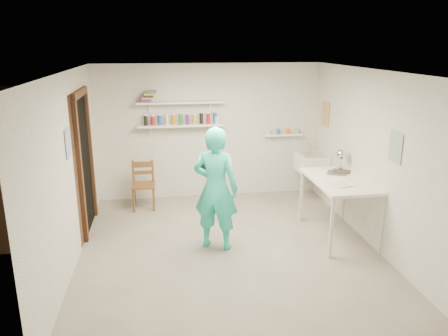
{
  "coord_description": "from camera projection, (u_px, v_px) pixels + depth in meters",
  "views": [
    {
      "loc": [
        -0.86,
        -5.4,
        2.74
      ],
      "look_at": [
        0.0,
        0.4,
        1.05
      ],
      "focal_mm": 35.0,
      "sensor_mm": 36.0,
      "label": 1
    }
  ],
  "objects": [
    {
      "name": "floor",
      "position": [
        228.0,
        250.0,
        6.01
      ],
      "size": [
        4.0,
        4.5,
        0.02
      ],
      "primitive_type": "cube",
      "color": "slate",
      "rests_on": "ground"
    },
    {
      "name": "ceiling",
      "position": [
        229.0,
        70.0,
        5.34
      ],
      "size": [
        4.0,
        4.5,
        0.02
      ],
      "primitive_type": "cube",
      "color": "silver",
      "rests_on": "wall_back"
    },
    {
      "name": "wall_back",
      "position": [
        209.0,
        132.0,
        7.82
      ],
      "size": [
        4.0,
        0.02,
        2.4
      ],
      "primitive_type": "cube",
      "color": "silver",
      "rests_on": "ground"
    },
    {
      "name": "wall_front",
      "position": [
        272.0,
        240.0,
        3.53
      ],
      "size": [
        4.0,
        0.02,
        2.4
      ],
      "primitive_type": "cube",
      "color": "silver",
      "rests_on": "ground"
    },
    {
      "name": "wall_left",
      "position": [
        68.0,
        172.0,
        5.39
      ],
      "size": [
        0.02,
        4.5,
        2.4
      ],
      "primitive_type": "cube",
      "color": "silver",
      "rests_on": "ground"
    },
    {
      "name": "wall_right",
      "position": [
        374.0,
        159.0,
        5.96
      ],
      "size": [
        0.02,
        4.5,
        2.4
      ],
      "primitive_type": "cube",
      "color": "silver",
      "rests_on": "ground"
    },
    {
      "name": "doorway_recess",
      "position": [
        85.0,
        165.0,
        6.45
      ],
      "size": [
        0.02,
        0.9,
        2.0
      ],
      "primitive_type": "cube",
      "color": "black",
      "rests_on": "wall_left"
    },
    {
      "name": "corridor_box",
      "position": [
        34.0,
        163.0,
        6.33
      ],
      "size": [
        1.4,
        1.5,
        2.1
      ],
      "primitive_type": "cube",
      "color": "brown",
      "rests_on": "ground"
    },
    {
      "name": "door_lintel",
      "position": [
        79.0,
        93.0,
        6.16
      ],
      "size": [
        0.06,
        1.05,
        0.1
      ],
      "primitive_type": "cube",
      "color": "brown",
      "rests_on": "wall_left"
    },
    {
      "name": "door_jamb_near",
      "position": [
        80.0,
        174.0,
        5.98
      ],
      "size": [
        0.06,
        0.1,
        2.0
      ],
      "primitive_type": "cube",
      "color": "brown",
      "rests_on": "ground"
    },
    {
      "name": "door_jamb_far",
      "position": [
        91.0,
        156.0,
        6.93
      ],
      "size": [
        0.06,
        0.1,
        2.0
      ],
      "primitive_type": "cube",
      "color": "brown",
      "rests_on": "ground"
    },
    {
      "name": "shelf_lower",
      "position": [
        181.0,
        125.0,
        7.59
      ],
      "size": [
        1.5,
        0.22,
        0.03
      ],
      "primitive_type": "cube",
      "color": "white",
      "rests_on": "wall_back"
    },
    {
      "name": "shelf_upper",
      "position": [
        180.0,
        102.0,
        7.48
      ],
      "size": [
        1.5,
        0.22,
        0.03
      ],
      "primitive_type": "cube",
      "color": "white",
      "rests_on": "wall_back"
    },
    {
      "name": "ledge_shelf",
      "position": [
        283.0,
        135.0,
        7.95
      ],
      "size": [
        0.7,
        0.14,
        0.03
      ],
      "primitive_type": "cube",
      "color": "white",
      "rests_on": "wall_back"
    },
    {
      "name": "poster_left",
      "position": [
        68.0,
        143.0,
        5.35
      ],
      "size": [
        0.01,
        0.28,
        0.36
      ],
      "primitive_type": "cube",
      "color": "#334C7F",
      "rests_on": "wall_left"
    },
    {
      "name": "poster_right_a",
      "position": [
        325.0,
        114.0,
        7.57
      ],
      "size": [
        0.01,
        0.34,
        0.42
      ],
      "primitive_type": "cube",
      "color": "#995933",
      "rests_on": "wall_right"
    },
    {
      "name": "poster_right_b",
      "position": [
        395.0,
        147.0,
        5.35
      ],
      "size": [
        0.01,
        0.3,
        0.38
      ],
      "primitive_type": "cube",
      "color": "#3F724C",
      "rests_on": "wall_right"
    },
    {
      "name": "belfast_sink",
      "position": [
        311.0,
        163.0,
        7.68
      ],
      "size": [
        0.48,
        0.6,
        0.3
      ],
      "primitive_type": "cube",
      "color": "white",
      "rests_on": "wall_right"
    },
    {
      "name": "man",
      "position": [
        216.0,
        189.0,
        5.85
      ],
      "size": [
        0.73,
        0.63,
        1.7
      ],
      "primitive_type": "imported",
      "rotation": [
        0.0,
        0.0,
        2.71
      ],
      "color": "#2AD2BE",
      "rests_on": "ground"
    },
    {
      "name": "wall_clock",
      "position": [
        207.0,
        165.0,
        5.95
      ],
      "size": [
        0.29,
        0.16,
        0.31
      ],
      "primitive_type": "cylinder",
      "rotation": [
        1.57,
        0.0,
        -0.43
      ],
      "color": "beige",
      "rests_on": "man"
    },
    {
      "name": "wooden_chair",
      "position": [
        143.0,
        185.0,
        7.37
      ],
      "size": [
        0.39,
        0.37,
        0.83
      ],
      "primitive_type": "cube",
      "rotation": [
        0.0,
        0.0,
        0.0
      ],
      "color": "brown",
      "rests_on": "ground"
    },
    {
      "name": "work_table",
      "position": [
        339.0,
        208.0,
        6.29
      ],
      "size": [
        0.79,
        1.32,
        0.88
      ],
      "primitive_type": "cube",
      "color": "silver",
      "rests_on": "ground"
    },
    {
      "name": "desk_lamp",
      "position": [
        342.0,
        154.0,
        6.63
      ],
      "size": [
        0.16,
        0.16,
        0.16
      ],
      "primitive_type": "sphere",
      "color": "silver",
      "rests_on": "work_table"
    },
    {
      "name": "spray_cans",
      "position": [
        181.0,
        120.0,
        7.56
      ],
      "size": [
        1.34,
        0.06,
        0.17
      ],
      "color": "black",
      "rests_on": "shelf_lower"
    },
    {
      "name": "book_stack",
      "position": [
        148.0,
        96.0,
        7.37
      ],
      "size": [
        0.3,
        0.14,
        0.2
      ],
      "color": "red",
      "rests_on": "shelf_upper"
    },
    {
      "name": "ledge_pots",
      "position": [
        283.0,
        131.0,
        7.94
      ],
      "size": [
        0.48,
        0.07,
        0.09
      ],
      "color": "silver",
      "rests_on": "ledge_shelf"
    },
    {
      "name": "papers",
      "position": [
        341.0,
        179.0,
        6.16
      ],
      "size": [
        0.3,
        0.22,
        0.02
      ],
      "color": "silver",
      "rests_on": "work_table"
    }
  ]
}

